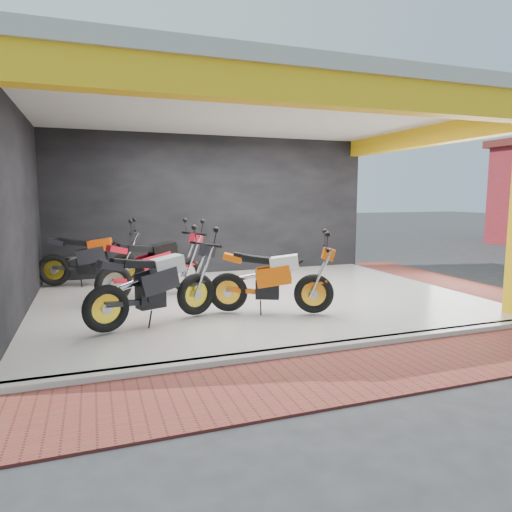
# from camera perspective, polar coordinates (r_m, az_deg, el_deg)

# --- Properties ---
(ground) EXTENTS (80.00, 80.00, 0.00)m
(ground) POSITION_cam_1_polar(r_m,az_deg,el_deg) (7.08, 5.46, -9.15)
(ground) COLOR #2D2D30
(ground) RESTS_ON ground
(showroom_floor) EXTENTS (8.00, 6.00, 0.10)m
(showroom_floor) POSITION_cam_1_polar(r_m,az_deg,el_deg) (8.86, -0.07, -5.36)
(showroom_floor) COLOR silver
(showroom_floor) RESTS_ON ground
(showroom_ceiling) EXTENTS (8.40, 6.40, 0.20)m
(showroom_ceiling) POSITION_cam_1_polar(r_m,az_deg,el_deg) (8.77, -0.07, 17.86)
(showroom_ceiling) COLOR beige
(showroom_ceiling) RESTS_ON corner_column
(back_wall) EXTENTS (8.20, 0.20, 3.50)m
(back_wall) POSITION_cam_1_polar(r_m,az_deg,el_deg) (11.60, -5.27, 6.15)
(back_wall) COLOR black
(back_wall) RESTS_ON ground
(left_wall) EXTENTS (0.20, 6.20, 3.50)m
(left_wall) POSITION_cam_1_polar(r_m,az_deg,el_deg) (8.22, -28.18, 4.70)
(left_wall) COLOR black
(left_wall) RESTS_ON ground
(header_beam_front) EXTENTS (8.40, 0.30, 0.40)m
(header_beam_front) POSITION_cam_1_polar(r_m,az_deg,el_deg) (6.03, 10.18, 19.57)
(header_beam_front) COLOR yellow
(header_beam_front) RESTS_ON corner_column
(header_beam_right) EXTENTS (0.30, 6.40, 0.40)m
(header_beam_right) POSITION_cam_1_polar(r_m,az_deg,el_deg) (10.74, 21.09, 13.86)
(header_beam_right) COLOR yellow
(header_beam_right) RESTS_ON corner_column
(floor_kerb) EXTENTS (8.00, 0.20, 0.10)m
(floor_kerb) POSITION_cam_1_polar(r_m,az_deg,el_deg) (6.21, 9.56, -11.19)
(floor_kerb) COLOR silver
(floor_kerb) RESTS_ON ground
(paver_front) EXTENTS (9.00, 1.40, 0.03)m
(paver_front) POSITION_cam_1_polar(r_m,az_deg,el_deg) (5.60, 13.57, -13.82)
(paver_front) COLOR maroon
(paver_front) RESTS_ON ground
(paver_right) EXTENTS (1.40, 7.00, 0.03)m
(paver_right) POSITION_cam_1_polar(r_m,az_deg,el_deg) (11.39, 23.35, -3.26)
(paver_right) COLOR maroon
(paver_right) RESTS_ON ground
(moto_hero) EXTENTS (2.31, 1.63, 1.33)m
(moto_hero) POSITION_cam_1_polar(r_m,az_deg,el_deg) (7.44, 7.27, -2.33)
(moto_hero) COLOR #FD610A
(moto_hero) RESTS_ON showroom_floor
(moto_row_a) EXTENTS (2.43, 1.57, 1.39)m
(moto_row_a) POSITION_cam_1_polar(r_m,az_deg,el_deg) (7.33, -7.56, -2.22)
(moto_row_a) COLOR black
(moto_row_a) RESTS_ON showroom_floor
(moto_row_b) EXTENTS (2.48, 1.63, 1.42)m
(moto_row_b) POSITION_cam_1_polar(r_m,az_deg,el_deg) (9.11, -8.72, -0.23)
(moto_row_b) COLOR red
(moto_row_b) RESTS_ON showroom_floor
(moto_row_c) EXTENTS (2.39, 1.29, 1.39)m
(moto_row_c) POSITION_cam_1_polar(r_m,az_deg,el_deg) (10.22, -16.07, 0.31)
(moto_row_c) COLOR black
(moto_row_c) RESTS_ON showroom_floor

